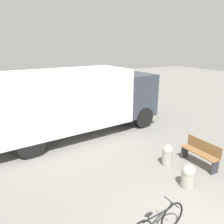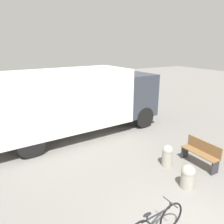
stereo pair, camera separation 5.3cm
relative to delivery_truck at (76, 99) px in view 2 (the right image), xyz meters
name	(u,v)px [view 2 (the right image)]	position (x,y,z in m)	size (l,w,h in m)	color
delivery_truck	(76,99)	(0.00, 0.00, 0.00)	(8.30, 3.11, 3.10)	white
park_bench	(201,152)	(2.83, -4.91, -1.26)	(0.40, 1.42, 0.91)	brown
bollard_near_bench	(188,176)	(1.40, -5.61, -1.36)	(0.42, 0.42, 0.76)	#9E998C
bollard_far_bench	(167,155)	(1.74, -4.35, -1.33)	(0.38, 0.38, 0.80)	#9E998C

